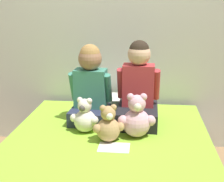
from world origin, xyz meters
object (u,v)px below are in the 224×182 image
(pillow_at_headboard, at_px, (117,103))
(sign_card, at_px, (114,147))
(child_on_left, at_px, (90,87))
(child_on_right, at_px, (138,91))
(teddy_bear_held_by_left_child, at_px, (85,118))
(teddy_bear_held_by_right_child, at_px, (137,119))
(teddy_bear_between_children, at_px, (108,126))
(bed, at_px, (106,177))

(pillow_at_headboard, distance_m, sign_card, 0.79)
(child_on_left, bearing_deg, child_on_right, 3.52)
(teddy_bear_held_by_left_child, distance_m, teddy_bear_held_by_right_child, 0.39)
(teddy_bear_held_by_left_child, xyz_separation_m, teddy_bear_between_children, (0.19, -0.14, 0.00))
(teddy_bear_between_children, distance_m, sign_card, 0.16)
(pillow_at_headboard, xyz_separation_m, sign_card, (0.06, -0.79, -0.05))
(bed, distance_m, child_on_right, 0.72)
(teddy_bear_between_children, distance_m, pillow_at_headboard, 0.69)
(teddy_bear_held_by_right_child, xyz_separation_m, sign_card, (-0.14, -0.20, -0.13))
(teddy_bear_between_children, xyz_separation_m, pillow_at_headboard, (-0.01, 0.69, -0.06))
(child_on_right, xyz_separation_m, teddy_bear_held_by_right_child, (-0.00, -0.28, -0.13))
(teddy_bear_held_by_left_child, height_order, pillow_at_headboard, teddy_bear_held_by_left_child)
(bed, distance_m, teddy_bear_between_children, 0.36)
(child_on_right, height_order, teddy_bear_between_children, child_on_right)
(child_on_right, distance_m, teddy_bear_held_by_left_child, 0.48)
(teddy_bear_held_by_right_child, bearing_deg, pillow_at_headboard, 102.21)
(child_on_right, distance_m, pillow_at_headboard, 0.42)
(bed, height_order, child_on_left, child_on_left)
(bed, xyz_separation_m, teddy_bear_held_by_right_child, (0.20, 0.21, 0.36))
(child_on_left, xyz_separation_m, child_on_right, (0.38, 0.00, -0.02))
(bed, bearing_deg, child_on_left, 110.83)
(teddy_bear_held_by_right_child, bearing_deg, child_on_right, 83.49)
(child_on_right, bearing_deg, child_on_left, -178.69)
(child_on_left, relative_size, teddy_bear_held_by_left_child, 2.34)
(child_on_left, height_order, teddy_bear_held_by_left_child, child_on_left)
(teddy_bear_held_by_left_child, distance_m, pillow_at_headboard, 0.58)
(bed, xyz_separation_m, teddy_bear_held_by_left_child, (-0.19, 0.25, 0.34))
(child_on_right, xyz_separation_m, teddy_bear_between_children, (-0.19, -0.38, -0.15))
(child_on_left, xyz_separation_m, teddy_bear_held_by_right_child, (0.38, -0.27, -0.15))
(bed, bearing_deg, teddy_bear_held_by_right_child, 46.79)
(child_on_left, xyz_separation_m, pillow_at_headboard, (0.18, 0.31, -0.23))
(child_on_left, height_order, child_on_right, child_on_right)
(child_on_left, xyz_separation_m, teddy_bear_held_by_left_child, (-0.00, -0.23, -0.17))
(sign_card, bearing_deg, teddy_bear_held_by_left_child, 134.79)
(child_on_right, relative_size, sign_card, 3.14)
(child_on_right, distance_m, sign_card, 0.56)
(child_on_left, bearing_deg, teddy_bear_between_children, -59.69)
(child_on_left, height_order, sign_card, child_on_left)
(teddy_bear_held_by_left_child, distance_m, teddy_bear_between_children, 0.24)
(teddy_bear_held_by_right_child, bearing_deg, teddy_bear_held_by_left_child, 167.30)
(teddy_bear_between_children, bearing_deg, pillow_at_headboard, 72.13)
(bed, relative_size, teddy_bear_between_children, 7.17)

